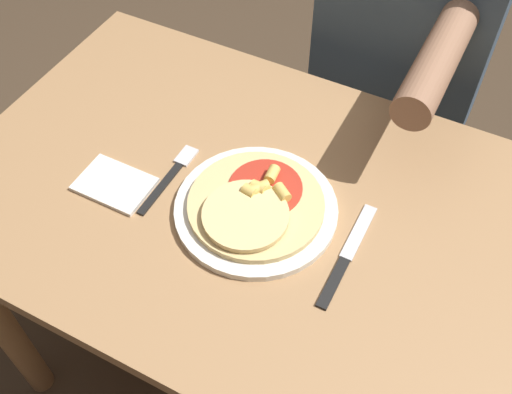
# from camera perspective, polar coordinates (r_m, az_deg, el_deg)

# --- Properties ---
(ground_plane) EXTENTS (8.00, 8.00, 0.00)m
(ground_plane) POSITION_cam_1_polar(r_m,az_deg,el_deg) (1.68, 0.69, -16.28)
(ground_plane) COLOR #423323
(dining_table) EXTENTS (1.14, 0.71, 0.73)m
(dining_table) POSITION_cam_1_polar(r_m,az_deg,el_deg) (1.14, 0.98, -4.55)
(dining_table) COLOR #9E754C
(dining_table) RESTS_ON ground_plane
(plate) EXTENTS (0.28, 0.28, 0.01)m
(plate) POSITION_cam_1_polar(r_m,az_deg,el_deg) (1.03, 0.00, -1.15)
(plate) COLOR silver
(plate) RESTS_ON dining_table
(pizza) EXTENTS (0.23, 0.23, 0.04)m
(pizza) POSITION_cam_1_polar(r_m,az_deg,el_deg) (1.01, -0.11, -0.74)
(pizza) COLOR #DBBC7A
(pizza) RESTS_ON plate
(fork) EXTENTS (0.03, 0.18, 0.00)m
(fork) POSITION_cam_1_polar(r_m,az_deg,el_deg) (1.09, -8.07, 2.12)
(fork) COLOR black
(fork) RESTS_ON dining_table
(knife) EXTENTS (0.02, 0.22, 0.00)m
(knife) POSITION_cam_1_polar(r_m,az_deg,el_deg) (0.99, 8.62, -5.59)
(knife) COLOR black
(knife) RESTS_ON dining_table
(napkin) EXTENTS (0.13, 0.09, 0.01)m
(napkin) POSITION_cam_1_polar(r_m,az_deg,el_deg) (1.09, -13.32, 1.20)
(napkin) COLOR silver
(napkin) RESTS_ON dining_table
(person_diner) EXTENTS (0.37, 0.52, 1.22)m
(person_diner) POSITION_cam_1_polar(r_m,az_deg,el_deg) (1.43, 13.99, 13.85)
(person_diner) COLOR #2D2D38
(person_diner) RESTS_ON ground_plane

